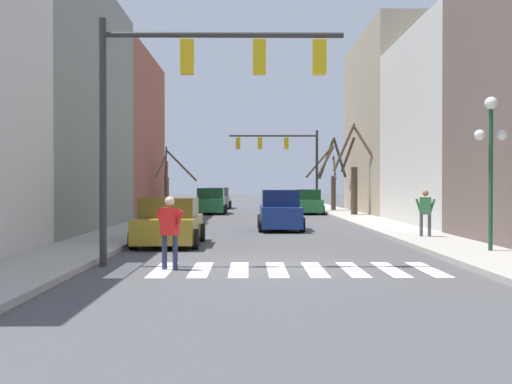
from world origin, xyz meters
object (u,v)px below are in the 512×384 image
object	(u,v)px
pedestrian_waiting_at_curb	(425,209)
street_tree_left_mid	(331,174)
street_lamp_right_corner	(491,142)
car_parked_right_far	(169,223)
car_parked_left_far	(218,199)
car_driving_away_lane	(211,202)
car_parked_right_mid	(307,203)
street_tree_right_near	(354,177)
car_parked_left_near	(280,211)
street_tree_left_far	(168,184)
traffic_signal_near	(193,84)
traffic_signal_far	(284,152)
pedestrian_on_left_sidewalk	(170,226)

from	to	relation	value
pedestrian_waiting_at_curb	street_tree_left_mid	size ratio (longest dim) A/B	0.31
street_lamp_right_corner	car_parked_right_far	world-z (taller)	street_lamp_right_corner
car_parked_left_far	car_driving_away_lane	bearing A→B (deg)	179.95
street_tree_left_mid	car_parked_right_mid	bearing A→B (deg)	-124.93
car_parked_right_far	street_tree_left_mid	size ratio (longest dim) A/B	0.77
car_parked_right_mid	street_tree_right_near	size ratio (longest dim) A/B	0.72
car_driving_away_lane	street_tree_left_mid	size ratio (longest dim) A/B	0.86
street_tree_left_mid	car_parked_right_far	bearing A→B (deg)	-109.74
car_parked_left_near	street_tree_left_far	bearing A→B (deg)	29.01
traffic_signal_near	car_parked_right_mid	world-z (taller)	traffic_signal_near
street_lamp_right_corner	pedestrian_waiting_at_curb	distance (m)	5.12
traffic_signal_near	street_lamp_right_corner	world-z (taller)	traffic_signal_near
traffic_signal_near	car_parked_right_mid	size ratio (longest dim) A/B	1.47
traffic_signal_far	street_lamp_right_corner	distance (m)	26.85
car_parked_left_far	street_tree_right_near	bearing A→B (deg)	-145.67
car_parked_left_near	car_parked_right_far	xyz separation A→B (m)	(-4.04, -6.70, -0.08)
pedestrian_waiting_at_curb	street_tree_right_near	world-z (taller)	street_tree_right_near
street_lamp_right_corner	street_tree_left_far	world-z (taller)	street_lamp_right_corner
street_tree_right_near	pedestrian_on_left_sidewalk	bearing A→B (deg)	-109.96
pedestrian_on_left_sidewalk	street_tree_left_mid	bearing A→B (deg)	100.85
car_parked_right_mid	pedestrian_waiting_at_curb	world-z (taller)	pedestrian_waiting_at_curb
car_driving_away_lane	pedestrian_waiting_at_curb	xyz separation A→B (m)	(9.03, -20.18, 0.31)
car_parked_left_near	street_tree_right_near	distance (m)	12.12
traffic_signal_far	pedestrian_waiting_at_curb	world-z (taller)	traffic_signal_far
pedestrian_on_left_sidewalk	street_tree_left_far	xyz separation A→B (m)	(-3.33, 24.42, 1.06)
car_driving_away_lane	street_tree_left_mid	bearing A→B (deg)	-73.22
car_parked_left_near	pedestrian_waiting_at_curb	distance (m)	7.20
car_driving_away_lane	car_parked_right_far	distance (m)	21.71
car_parked_right_mid	street_tree_left_far	distance (m)	9.69
car_driving_away_lane	street_tree_left_far	distance (m)	4.22
car_driving_away_lane	pedestrian_on_left_sidewalk	world-z (taller)	car_driving_away_lane
car_parked_right_far	street_tree_right_near	distance (m)	19.89
traffic_signal_near	street_lamp_right_corner	xyz separation A→B (m)	(8.25, 2.05, -1.28)
street_tree_right_near	street_tree_left_mid	world-z (taller)	street_tree_right_near
street_lamp_right_corner	street_tree_right_near	distance (m)	20.64
car_driving_away_lane	car_parked_right_far	world-z (taller)	car_driving_away_lane
car_parked_right_mid	pedestrian_on_left_sidewalk	size ratio (longest dim) A/B	2.39
car_parked_right_far	pedestrian_on_left_sidewalk	xyz separation A→B (m)	(0.78, -5.82, 0.28)
car_driving_away_lane	car_parked_left_near	xyz separation A→B (m)	(4.03, -15.01, -0.00)
car_parked_left_near	street_tree_right_near	size ratio (longest dim) A/B	0.76
car_parked_left_near	car_parked_right_mid	size ratio (longest dim) A/B	1.04
car_parked_left_far	street_tree_left_mid	distance (m)	11.17
traffic_signal_far	car_parked_left_far	xyz separation A→B (m)	(-5.17, 7.68, -3.60)
car_parked_right_mid	street_tree_left_far	xyz separation A→B (m)	(-9.20, -2.76, 1.30)
street_lamp_right_corner	car_driving_away_lane	bearing A→B (deg)	110.95
car_parked_right_far	traffic_signal_near	bearing A→B (deg)	-166.27
street_lamp_right_corner	street_tree_left_far	size ratio (longest dim) A/B	1.00
car_parked_left_near	street_lamp_right_corner	bearing A→B (deg)	-150.88
traffic_signal_near	street_lamp_right_corner	size ratio (longest dim) A/B	1.40
traffic_signal_far	car_parked_right_mid	xyz separation A→B (m)	(1.46, -2.00, -3.64)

